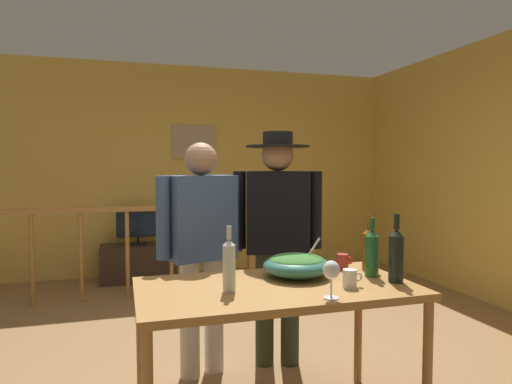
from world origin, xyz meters
TOP-DOWN VIEW (x-y plane):
  - ground_plane at (0.00, 0.00)m, footprint 8.10×8.10m
  - back_wall at (0.00, 3.11)m, footprint 5.70×0.10m
  - side_wall_right at (2.85, 0.93)m, footprint 0.10×4.67m
  - framed_picture at (0.12, 3.05)m, footprint 0.56×0.03m
  - stair_railing at (-0.52, 2.04)m, footprint 3.32×0.10m
  - tv_console at (-0.62, 2.76)m, footprint 0.90×0.40m
  - flat_screen_tv at (-0.62, 2.73)m, footprint 0.51×0.12m
  - serving_table at (-0.02, -0.68)m, footprint 1.45×0.77m
  - salad_bowl at (0.14, -0.54)m, footprint 0.38×0.38m
  - wine_glass at (0.15, -0.98)m, footprint 0.08×0.08m
  - wine_bottle_green at (0.56, -0.66)m, footprint 0.08×0.08m
  - wine_bottle_dark at (0.61, -0.81)m, footprint 0.08×0.08m
  - wine_bottle_amber at (0.62, -0.52)m, footprint 0.08×0.08m
  - wine_bottle_clear at (-0.29, -0.73)m, footprint 0.06×0.06m
  - mug_white at (0.33, -0.83)m, footprint 0.11×0.07m
  - mug_red at (0.48, -0.45)m, footprint 0.11×0.07m
  - person_standing_left at (-0.29, 0.07)m, footprint 0.60×0.33m
  - person_standing_right at (0.25, 0.07)m, footprint 0.60×0.44m

SIDE VIEW (x-z plane):
  - ground_plane at x=0.00m, z-range 0.00..0.00m
  - tv_console at x=-0.62m, z-range 0.00..0.45m
  - stair_railing at x=-0.52m, z-range 0.12..1.15m
  - flat_screen_tv at x=-0.62m, z-range 0.48..0.89m
  - serving_table at x=-0.02m, z-range 0.32..1.10m
  - mug_red at x=0.48m, z-range 0.79..0.88m
  - mug_white at x=0.33m, z-range 0.79..0.88m
  - salad_bowl at x=0.14m, z-range 0.75..0.96m
  - wine_glass at x=0.15m, z-range 0.82..1.00m
  - wine_bottle_amber at x=0.62m, z-range 0.75..1.09m
  - wine_bottle_clear at x=-0.29m, z-range 0.76..1.09m
  - wine_bottle_green at x=0.56m, z-range 0.76..1.09m
  - person_standing_left at x=-0.29m, z-range 0.15..1.71m
  - wine_bottle_dark at x=0.61m, z-range 0.75..1.12m
  - person_standing_right at x=0.25m, z-range 0.16..1.81m
  - back_wall at x=0.00m, z-range 0.00..2.72m
  - side_wall_right at x=2.85m, z-range 0.00..2.72m
  - framed_picture at x=0.12m, z-range 1.51..1.94m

